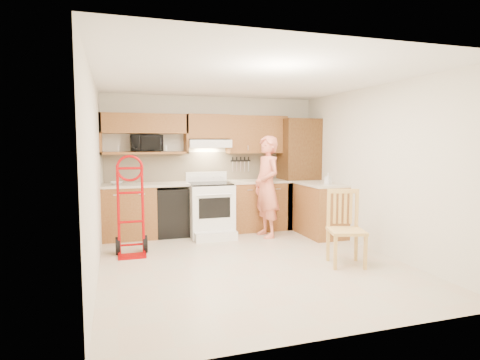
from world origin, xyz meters
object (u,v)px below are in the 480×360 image
microwave (147,143)px  hand_truck (131,211)px  range (211,205)px  person (267,187)px  dining_chair (347,228)px

microwave → hand_truck: bearing=-107.9°
range → microwave: bearing=158.0°
range → person: size_ratio=0.63×
hand_truck → person: bearing=13.1°
range → hand_truck: size_ratio=0.84×
dining_chair → microwave: bearing=149.0°
range → person: (0.93, -0.31, 0.33)m
hand_truck → range: bearing=31.2°
microwave → dining_chair: microwave is taller
person → range: bearing=-114.9°
range → dining_chair: (1.35, -2.17, -0.05)m
microwave → person: microwave is taller
hand_truck → dining_chair: hand_truck is taller
microwave → hand_truck: (-0.34, -1.24, -0.97)m
dining_chair → person: bearing=119.0°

